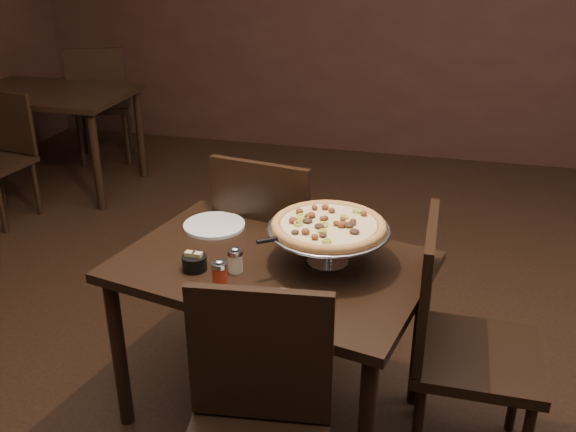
# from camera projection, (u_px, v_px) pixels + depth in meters

# --- Properties ---
(room) EXTENTS (6.04, 7.04, 2.84)m
(room) POSITION_uv_depth(u_px,v_px,m) (262.00, 79.00, 2.06)
(room) COLOR black
(room) RESTS_ON ground
(dining_table) EXTENTS (1.26, 0.97, 0.71)m
(dining_table) POSITION_uv_depth(u_px,v_px,m) (272.00, 284.00, 2.43)
(dining_table) COLOR black
(dining_table) RESTS_ON ground
(background_table) EXTENTS (1.19, 0.79, 0.74)m
(background_table) POSITION_uv_depth(u_px,v_px,m) (50.00, 104.00, 4.73)
(background_table) COLOR black
(background_table) RESTS_ON ground
(pizza_stand) EXTENTS (0.45, 0.45, 0.19)m
(pizza_stand) POSITION_uv_depth(u_px,v_px,m) (329.00, 226.00, 2.33)
(pizza_stand) COLOR #B0B1B7
(pizza_stand) RESTS_ON dining_table
(parmesan_shaker) EXTENTS (0.06, 0.06, 0.10)m
(parmesan_shaker) POSITION_uv_depth(u_px,v_px,m) (235.00, 260.00, 2.31)
(parmesan_shaker) COLOR beige
(parmesan_shaker) RESTS_ON dining_table
(pepper_flake_shaker) EXTENTS (0.06, 0.06, 0.10)m
(pepper_flake_shaker) POSITION_uv_depth(u_px,v_px,m) (220.00, 273.00, 2.22)
(pepper_flake_shaker) COLOR #9B230E
(pepper_flake_shaker) RESTS_ON dining_table
(packet_caddy) EXTENTS (0.09, 0.09, 0.07)m
(packet_caddy) POSITION_uv_depth(u_px,v_px,m) (194.00, 262.00, 2.33)
(packet_caddy) COLOR black
(packet_caddy) RESTS_ON dining_table
(napkin_stack) EXTENTS (0.12, 0.12, 0.01)m
(napkin_stack) POSITION_uv_depth(u_px,v_px,m) (313.00, 303.00, 2.12)
(napkin_stack) COLOR silver
(napkin_stack) RESTS_ON dining_table
(plate_left) EXTENTS (0.26, 0.26, 0.01)m
(plate_left) POSITION_uv_depth(u_px,v_px,m) (214.00, 225.00, 2.67)
(plate_left) COLOR silver
(plate_left) RESTS_ON dining_table
(plate_near) EXTENTS (0.23, 0.23, 0.01)m
(plate_near) POSITION_uv_depth(u_px,v_px,m) (279.00, 308.00, 2.10)
(plate_near) COLOR silver
(plate_near) RESTS_ON dining_table
(serving_spatula) EXTENTS (0.14, 0.14, 0.02)m
(serving_spatula) POSITION_uv_depth(u_px,v_px,m) (271.00, 240.00, 2.23)
(serving_spatula) COLOR #B0B1B7
(serving_spatula) RESTS_ON pizza_stand
(chair_far) EXTENTS (0.52, 0.52, 0.96)m
(chair_far) POSITION_uv_depth(u_px,v_px,m) (273.00, 244.00, 2.92)
(chair_far) COLOR black
(chair_far) RESTS_ON ground
(chair_side) EXTENTS (0.44, 0.44, 0.95)m
(chair_side) POSITION_uv_depth(u_px,v_px,m) (457.00, 338.00, 2.27)
(chair_side) COLOR black
(chair_side) RESTS_ON ground
(bg_chair_far) EXTENTS (0.60, 0.60, 0.97)m
(bg_chair_far) POSITION_uv_depth(u_px,v_px,m) (101.00, 100.00, 5.28)
(bg_chair_far) COLOR black
(bg_chair_far) RESTS_ON ground
(bg_chair_near) EXTENTS (0.45, 0.45, 0.85)m
(bg_chair_near) POSITION_uv_depth(u_px,v_px,m) (1.00, 152.00, 4.28)
(bg_chair_near) COLOR black
(bg_chair_near) RESTS_ON ground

